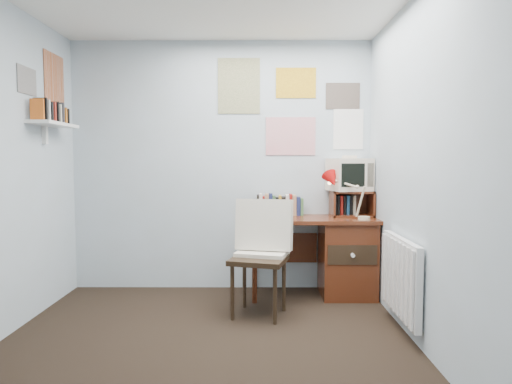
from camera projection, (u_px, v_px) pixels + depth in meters
ground at (201, 362)px, 2.96m from camera, size 3.50×3.50×0.00m
back_wall at (221, 166)px, 4.61m from camera, size 3.00×0.02×2.50m
right_wall at (438, 170)px, 2.86m from camera, size 0.02×3.50×2.50m
desk at (341, 254)px, 4.40m from camera, size 1.20×0.55×0.76m
desk_chair at (259, 260)px, 3.82m from camera, size 0.59×0.58×0.95m
desk_lamp at (364, 198)px, 4.20m from camera, size 0.30×0.27×0.40m
tv_riser at (351, 203)px, 4.48m from camera, size 0.40×0.30×0.25m
crt_tv at (349, 173)px, 4.47m from camera, size 0.44×0.42×0.35m
book_row at (287, 204)px, 4.55m from camera, size 0.60×0.14×0.22m
radiator at (401, 277)px, 3.47m from camera, size 0.09×0.80×0.60m
wall_shelf at (54, 124)px, 3.94m from camera, size 0.20×0.62×0.24m
posters_back at (291, 106)px, 4.56m from camera, size 1.20×0.01×0.90m
posters_left at (41, 80)px, 3.92m from camera, size 0.01×0.70×0.60m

